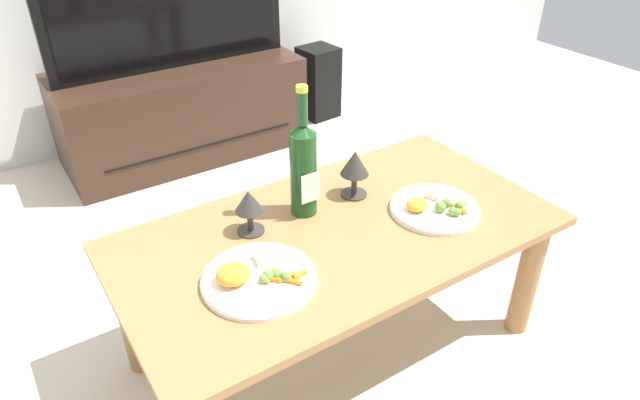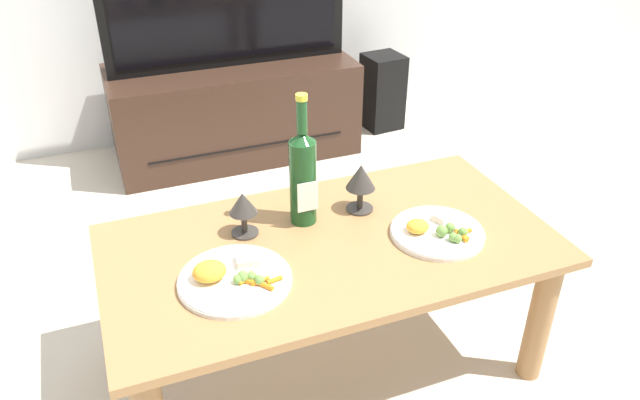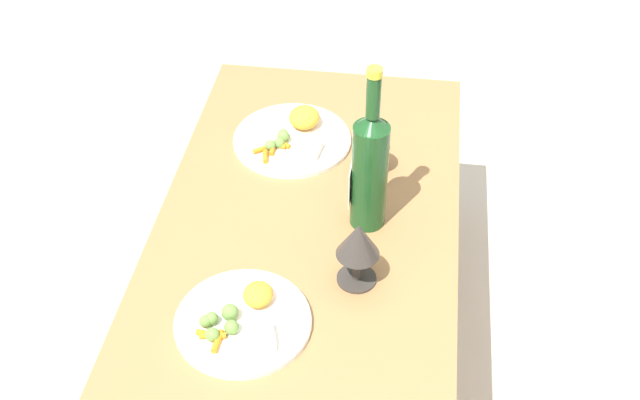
{
  "view_description": "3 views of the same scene",
  "coord_description": "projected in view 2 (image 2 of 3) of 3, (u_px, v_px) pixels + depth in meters",
  "views": [
    {
      "loc": [
        -0.73,
        -1.03,
        1.35
      ],
      "look_at": [
        -0.03,
        0.04,
        0.53
      ],
      "focal_mm": 31.64,
      "sensor_mm": 36.0,
      "label": 1
    },
    {
      "loc": [
        -0.53,
        -1.27,
        1.4
      ],
      "look_at": [
        -0.01,
        0.05,
        0.56
      ],
      "focal_mm": 34.71,
      "sensor_mm": 36.0,
      "label": 2
    },
    {
      "loc": [
        1.24,
        0.2,
        1.63
      ],
      "look_at": [
        -0.01,
        0.03,
        0.52
      ],
      "focal_mm": 45.51,
      "sensor_mm": 36.0,
      "label": 3
    }
  ],
  "objects": [
    {
      "name": "ground_plane",
      "position": [
        329.0,
        362.0,
        1.9
      ],
      "size": [
        6.4,
        6.4,
        0.0
      ],
      "primitive_type": "plane",
      "color": "beige"
    },
    {
      "name": "dining_table",
      "position": [
        330.0,
        265.0,
        1.71
      ],
      "size": [
        1.21,
        0.64,
        0.45
      ],
      "color": "#9E7042",
      "rests_on": "ground_plane"
    },
    {
      "name": "tv_stand",
      "position": [
        234.0,
        110.0,
        3.02
      ],
      "size": [
        1.15,
        0.5,
        0.45
      ],
      "color": "#382319",
      "rests_on": "ground_plane"
    },
    {
      "name": "tv_screen",
      "position": [
        226.0,
        7.0,
        2.77
      ],
      "size": [
        1.12,
        0.05,
        0.53
      ],
      "color": "black",
      "rests_on": "tv_stand"
    },
    {
      "name": "floor_speaker",
      "position": [
        382.0,
        92.0,
        3.31
      ],
      "size": [
        0.21,
        0.21,
        0.4
      ],
      "primitive_type": "cube",
      "rotation": [
        0.0,
        0.0,
        0.1
      ],
      "color": "black",
      "rests_on": "ground_plane"
    },
    {
      "name": "wine_bottle",
      "position": [
        303.0,
        174.0,
        1.68
      ],
      "size": [
        0.07,
        0.08,
        0.38
      ],
      "color": "#19471E",
      "rests_on": "dining_table"
    },
    {
      "name": "goblet_left",
      "position": [
        243.0,
        206.0,
        1.66
      ],
      "size": [
        0.08,
        0.08,
        0.13
      ],
      "color": "#38332D",
      "rests_on": "dining_table"
    },
    {
      "name": "goblet_right",
      "position": [
        361.0,
        179.0,
        1.76
      ],
      "size": [
        0.09,
        0.09,
        0.15
      ],
      "color": "#38332D",
      "rests_on": "dining_table"
    },
    {
      "name": "dinner_plate_left",
      "position": [
        233.0,
        278.0,
        1.51
      ],
      "size": [
        0.28,
        0.28,
        0.06
      ],
      "color": "white",
      "rests_on": "dining_table"
    },
    {
      "name": "dinner_plate_right",
      "position": [
        437.0,
        231.0,
        1.69
      ],
      "size": [
        0.26,
        0.26,
        0.05
      ],
      "color": "white",
      "rests_on": "dining_table"
    }
  ]
}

